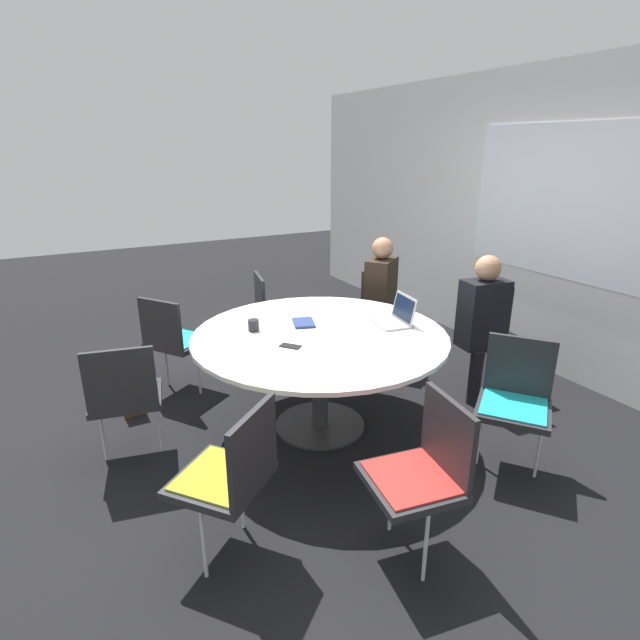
# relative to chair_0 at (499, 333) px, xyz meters

# --- Properties ---
(ground_plane) EXTENTS (16.00, 16.00, 0.00)m
(ground_plane) POSITION_rel_chair_0_xyz_m (-0.18, -1.62, -0.52)
(ground_plane) COLOR black
(wall_back) EXTENTS (8.00, 0.07, 2.70)m
(wall_back) POSITION_rel_chair_0_xyz_m (-0.18, 0.77, 0.84)
(wall_back) COLOR silver
(wall_back) RESTS_ON ground_plane
(conference_table) EXTENTS (1.81, 1.81, 0.75)m
(conference_table) POSITION_rel_chair_0_xyz_m (-0.18, -1.62, 0.13)
(conference_table) COLOR #333333
(conference_table) RESTS_ON ground_plane
(chair_0) EXTENTS (0.48, 0.50, 0.86)m
(chair_0) POSITION_rel_chair_0_xyz_m (0.00, 0.00, 0.00)
(chair_0) COLOR #262628
(chair_0) RESTS_ON ground_plane
(chair_1) EXTENTS (0.60, 0.60, 0.86)m
(chair_1) POSITION_rel_chair_0_xyz_m (-1.21, -0.36, 0.00)
(chair_1) COLOR #262628
(chair_1) RESTS_ON ground_plane
(chair_2) EXTENTS (0.52, 0.50, 0.86)m
(chair_2) POSITION_rel_chair_0_xyz_m (-1.49, -1.42, 0.00)
(chair_2) COLOR #262628
(chair_2) RESTS_ON ground_plane
(chair_3) EXTENTS (0.60, 0.60, 0.86)m
(chair_3) POSITION_rel_chair_0_xyz_m (-1.23, -2.43, 0.00)
(chair_3) COLOR #262628
(chair_3) RESTS_ON ground_plane
(chair_4) EXTENTS (0.50, 0.52, 0.86)m
(chair_4) POSITION_rel_chair_0_xyz_m (-0.38, -2.94, 0.00)
(chair_4) COLOR #262628
(chair_4) RESTS_ON ground_plane
(chair_5) EXTENTS (0.60, 0.61, 0.86)m
(chair_5) POSITION_rel_chair_0_xyz_m (0.73, -2.60, 0.00)
(chair_5) COLOR #262628
(chair_5) RESTS_ON ground_plane
(chair_6) EXTENTS (0.50, 0.48, 0.86)m
(chair_6) POSITION_rel_chair_0_xyz_m (1.15, -1.76, 0.00)
(chair_6) COLOR #262628
(chair_6) RESTS_ON ground_plane
(chair_7) EXTENTS (0.60, 0.60, 0.86)m
(chair_7) POSITION_rel_chair_0_xyz_m (0.84, -0.76, 0.00)
(chair_7) COLOR #262628
(chair_7) RESTS_ON ground_plane
(person_0) EXTENTS (0.30, 0.39, 1.21)m
(person_0) POSITION_rel_chair_0_xyz_m (0.05, -0.25, 0.19)
(person_0) COLOR black
(person_0) RESTS_ON ground_plane
(person_1) EXTENTS (0.39, 0.42, 1.21)m
(person_1) POSITION_rel_chair_0_xyz_m (-1.00, -0.50, 0.19)
(person_1) COLOR #2D2319
(person_1) RESTS_ON ground_plane
(laptop) EXTENTS (0.33, 0.29, 0.21)m
(laptop) POSITION_rel_chair_0_xyz_m (-0.09, -1.02, 0.29)
(laptop) COLOR #99999E
(laptop) RESTS_ON conference_table
(spiral_notebook) EXTENTS (0.25, 0.21, 0.02)m
(spiral_notebook) POSITION_rel_chair_0_xyz_m (-0.40, -1.64, 0.24)
(spiral_notebook) COLOR navy
(spiral_notebook) RESTS_ON conference_table
(coffee_cup) EXTENTS (0.08, 0.08, 0.08)m
(coffee_cup) POSITION_rel_chair_0_xyz_m (-0.45, -2.02, 0.28)
(coffee_cup) COLOR black
(coffee_cup) RESTS_ON conference_table
(cell_phone) EXTENTS (0.15, 0.14, 0.01)m
(cell_phone) POSITION_rel_chair_0_xyz_m (-0.05, -1.92, 0.24)
(cell_phone) COLOR black
(cell_phone) RESTS_ON conference_table
(handbag) EXTENTS (0.36, 0.16, 0.28)m
(handbag) POSITION_rel_chair_0_xyz_m (-1.16, -2.83, -0.38)
(handbag) COLOR #513319
(handbag) RESTS_ON ground_plane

